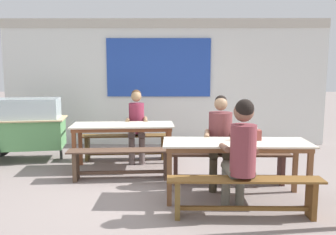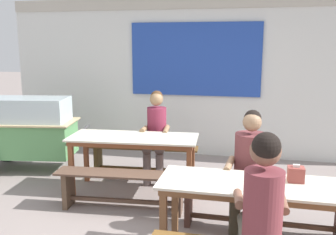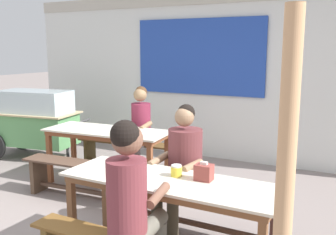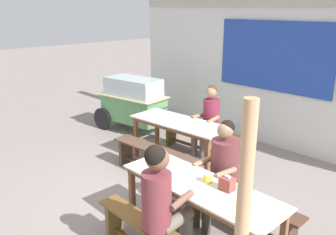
{
  "view_description": "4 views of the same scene",
  "coord_description": "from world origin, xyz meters",
  "px_view_note": "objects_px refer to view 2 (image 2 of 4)",
  "views": [
    {
      "loc": [
        0.12,
        -4.77,
        1.71
      ],
      "look_at": [
        0.09,
        0.31,
        0.98
      ],
      "focal_mm": 37.4,
      "sensor_mm": 36.0,
      "label": 1
    },
    {
      "loc": [
        0.8,
        -3.59,
        1.97
      ],
      "look_at": [
        -0.1,
        0.55,
        1.13
      ],
      "focal_mm": 40.08,
      "sensor_mm": 36.0,
      "label": 2
    },
    {
      "loc": [
        2.37,
        -3.11,
        1.85
      ],
      "look_at": [
        0.45,
        0.63,
        1.09
      ],
      "focal_mm": 41.15,
      "sensor_mm": 36.0,
      "label": 3
    },
    {
      "loc": [
        3.13,
        -2.92,
        2.56
      ],
      "look_at": [
        -0.21,
        0.31,
        1.09
      ],
      "focal_mm": 37.61,
      "sensor_mm": 36.0,
      "label": 4
    }
  ],
  "objects_px": {
    "person_right_near_table": "(250,166)",
    "bench_far_front": "(122,185)",
    "person_near_front": "(262,205)",
    "food_cart": "(29,129)",
    "bench_near_back": "(261,203)",
    "bench_far_back": "(143,157)",
    "dining_table_far": "(133,142)",
    "dining_table_near": "(264,192)",
    "condiment_jar": "(267,175)",
    "person_center_facing": "(156,131)",
    "tissue_box": "(296,174)"
  },
  "relations": [
    {
      "from": "person_near_front",
      "to": "dining_table_far",
      "type": "bearing_deg",
      "value": 130.26
    },
    {
      "from": "bench_far_front",
      "to": "tissue_box",
      "type": "distance_m",
      "value": 2.06
    },
    {
      "from": "bench_far_back",
      "to": "condiment_jar",
      "type": "relative_size",
      "value": 16.83
    },
    {
      "from": "dining_table_near",
      "to": "condiment_jar",
      "type": "bearing_deg",
      "value": 79.21
    },
    {
      "from": "bench_near_back",
      "to": "food_cart",
      "type": "bearing_deg",
      "value": 159.68
    },
    {
      "from": "bench_far_back",
      "to": "person_right_near_table",
      "type": "relative_size",
      "value": 1.26
    },
    {
      "from": "condiment_jar",
      "to": "bench_near_back",
      "type": "bearing_deg",
      "value": 91.55
    },
    {
      "from": "person_center_facing",
      "to": "bench_far_front",
      "type": "bearing_deg",
      "value": -97.05
    },
    {
      "from": "bench_far_back",
      "to": "bench_near_back",
      "type": "relative_size",
      "value": 0.92
    },
    {
      "from": "bench_near_back",
      "to": "person_right_near_table",
      "type": "distance_m",
      "value": 0.45
    },
    {
      "from": "bench_far_front",
      "to": "food_cart",
      "type": "relative_size",
      "value": 0.91
    },
    {
      "from": "bench_far_back",
      "to": "food_cart",
      "type": "height_order",
      "value": "food_cart"
    },
    {
      "from": "bench_near_back",
      "to": "food_cart",
      "type": "height_order",
      "value": "food_cart"
    },
    {
      "from": "dining_table_far",
      "to": "bench_far_back",
      "type": "xyz_separation_m",
      "value": [
        -0.04,
        0.59,
        -0.38
      ]
    },
    {
      "from": "dining_table_near",
      "to": "person_center_facing",
      "type": "xyz_separation_m",
      "value": [
        -1.47,
        1.9,
        0.04
      ]
    },
    {
      "from": "food_cart",
      "to": "tissue_box",
      "type": "distance_m",
      "value": 4.18
    },
    {
      "from": "bench_near_back",
      "to": "person_near_front",
      "type": "xyz_separation_m",
      "value": [
        -0.05,
        -1.1,
        0.46
      ]
    },
    {
      "from": "bench_far_back",
      "to": "bench_far_front",
      "type": "height_order",
      "value": "same"
    },
    {
      "from": "person_near_front",
      "to": "food_cart",
      "type": "bearing_deg",
      "value": 145.27
    },
    {
      "from": "tissue_box",
      "to": "bench_far_back",
      "type": "bearing_deg",
      "value": 136.45
    },
    {
      "from": "dining_table_near",
      "to": "condiment_jar",
      "type": "height_order",
      "value": "condiment_jar"
    },
    {
      "from": "dining_table_near",
      "to": "bench_far_back",
      "type": "relative_size",
      "value": 1.14
    },
    {
      "from": "bench_far_back",
      "to": "person_center_facing",
      "type": "distance_m",
      "value": 0.48
    },
    {
      "from": "person_near_front",
      "to": "tissue_box",
      "type": "distance_m",
      "value": 0.7
    },
    {
      "from": "food_cart",
      "to": "tissue_box",
      "type": "height_order",
      "value": "food_cart"
    },
    {
      "from": "bench_near_back",
      "to": "food_cart",
      "type": "xyz_separation_m",
      "value": [
        -3.52,
        1.3,
        0.34
      ]
    },
    {
      "from": "person_right_near_table",
      "to": "person_center_facing",
      "type": "bearing_deg",
      "value": 134.07
    },
    {
      "from": "person_center_facing",
      "to": "tissue_box",
      "type": "xyz_separation_m",
      "value": [
        1.73,
        -1.79,
        0.1
      ]
    },
    {
      "from": "bench_near_back",
      "to": "tissue_box",
      "type": "height_order",
      "value": "tissue_box"
    },
    {
      "from": "dining_table_near",
      "to": "bench_near_back",
      "type": "xyz_separation_m",
      "value": [
        0.01,
        0.59,
        -0.37
      ]
    },
    {
      "from": "person_center_facing",
      "to": "condiment_jar",
      "type": "distance_m",
      "value": 2.34
    },
    {
      "from": "person_center_facing",
      "to": "person_near_front",
      "type": "relative_size",
      "value": 0.96
    },
    {
      "from": "bench_far_back",
      "to": "food_cart",
      "type": "bearing_deg",
      "value": -177.59
    },
    {
      "from": "tissue_box",
      "to": "bench_near_back",
      "type": "bearing_deg",
      "value": 118.65
    },
    {
      "from": "person_right_near_table",
      "to": "bench_far_front",
      "type": "bearing_deg",
      "value": 169.68
    },
    {
      "from": "person_center_facing",
      "to": "food_cart",
      "type": "bearing_deg",
      "value": -179.72
    },
    {
      "from": "person_right_near_table",
      "to": "condiment_jar",
      "type": "distance_m",
      "value": 0.46
    },
    {
      "from": "food_cart",
      "to": "bench_far_back",
      "type": "bearing_deg",
      "value": 2.41
    },
    {
      "from": "dining_table_near",
      "to": "food_cart",
      "type": "bearing_deg",
      "value": 151.68
    },
    {
      "from": "food_cart",
      "to": "bench_near_back",
      "type": "bearing_deg",
      "value": -20.32
    },
    {
      "from": "dining_table_near",
      "to": "tissue_box",
      "type": "height_order",
      "value": "tissue_box"
    },
    {
      "from": "bench_far_front",
      "to": "person_center_facing",
      "type": "height_order",
      "value": "person_center_facing"
    },
    {
      "from": "person_center_facing",
      "to": "person_right_near_table",
      "type": "distance_m",
      "value": 1.92
    },
    {
      "from": "person_center_facing",
      "to": "bench_far_back",
      "type": "bearing_deg",
      "value": 163.21
    },
    {
      "from": "bench_far_front",
      "to": "food_cart",
      "type": "bearing_deg",
      "value": 150.03
    },
    {
      "from": "person_center_facing",
      "to": "tissue_box",
      "type": "bearing_deg",
      "value": -45.94
    },
    {
      "from": "dining_table_near",
      "to": "person_near_front",
      "type": "xyz_separation_m",
      "value": [
        -0.04,
        -0.51,
        0.1
      ]
    },
    {
      "from": "bench_far_back",
      "to": "bench_near_back",
      "type": "distance_m",
      "value": 2.18
    },
    {
      "from": "person_right_near_table",
      "to": "person_near_front",
      "type": "height_order",
      "value": "person_near_front"
    },
    {
      "from": "food_cart",
      "to": "person_center_facing",
      "type": "height_order",
      "value": "person_center_facing"
    }
  ]
}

